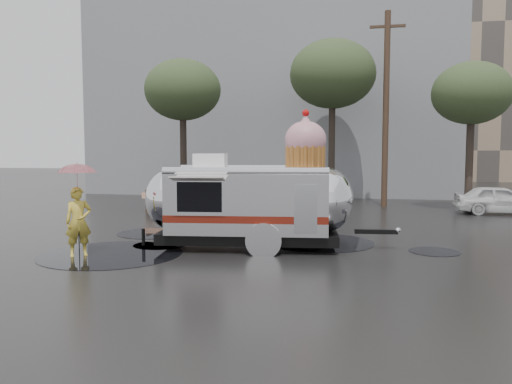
# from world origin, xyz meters

# --- Properties ---
(ground) EXTENTS (120.00, 120.00, 0.00)m
(ground) POSITION_xyz_m (0.00, 0.00, 0.00)
(ground) COLOR black
(ground) RESTS_ON ground
(puddles) EXTENTS (10.56, 6.19, 0.01)m
(puddles) POSITION_xyz_m (-2.81, 3.25, 0.01)
(puddles) COLOR black
(puddles) RESTS_ON ground
(grey_building) EXTENTS (22.00, 12.00, 13.00)m
(grey_building) POSITION_xyz_m (-4.00, 24.00, 6.50)
(grey_building) COLOR slate
(grey_building) RESTS_ON ground
(utility_pole) EXTENTS (1.60, 0.28, 9.00)m
(utility_pole) POSITION_xyz_m (2.50, 14.00, 4.62)
(utility_pole) COLOR #473323
(utility_pole) RESTS_ON ground
(tree_left) EXTENTS (3.64, 3.64, 6.95)m
(tree_left) POSITION_xyz_m (-7.00, 13.00, 5.48)
(tree_left) COLOR #382D26
(tree_left) RESTS_ON ground
(tree_mid) EXTENTS (4.20, 4.20, 8.03)m
(tree_mid) POSITION_xyz_m (0.00, 15.00, 6.34)
(tree_mid) COLOR #382D26
(tree_mid) RESTS_ON ground
(tree_right) EXTENTS (3.36, 3.36, 6.42)m
(tree_right) POSITION_xyz_m (6.00, 13.00, 5.06)
(tree_right) COLOR #382D26
(tree_right) RESTS_ON ground
(barricade_row) EXTENTS (4.30, 0.80, 1.00)m
(barricade_row) POSITION_xyz_m (-5.55, 9.96, 0.52)
(barricade_row) COLOR #473323
(barricade_row) RESTS_ON ground
(airstream_trailer) EXTENTS (7.00, 3.09, 3.78)m
(airstream_trailer) POSITION_xyz_m (-1.71, 3.09, 1.33)
(airstream_trailer) COLOR silver
(airstream_trailer) RESTS_ON ground
(person_left) EXTENTS (0.74, 0.71, 1.73)m
(person_left) POSITION_xyz_m (-5.73, 1.21, 0.86)
(person_left) COLOR gold
(person_left) RESTS_ON ground
(umbrella_pink) EXTENTS (1.15, 1.15, 2.34)m
(umbrella_pink) POSITION_xyz_m (-5.73, 1.21, 1.94)
(umbrella_pink) COLOR #D7808A
(umbrella_pink) RESTS_ON ground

